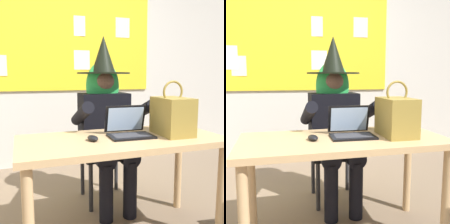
{
  "view_description": "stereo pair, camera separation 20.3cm",
  "coord_description": "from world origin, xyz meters",
  "views": [
    {
      "loc": [
        -0.44,
        -1.59,
        1.13
      ],
      "look_at": [
        0.21,
        0.31,
        0.85
      ],
      "focal_mm": 42.23,
      "sensor_mm": 36.0,
      "label": 1
    },
    {
      "loc": [
        -0.25,
        -1.65,
        1.13
      ],
      "look_at": [
        0.21,
        0.31,
        0.85
      ],
      "focal_mm": 42.23,
      "sensor_mm": 36.0,
      "label": 2
    }
  ],
  "objects": [
    {
      "name": "wall_back_bulletin",
      "position": [
        0.0,
        1.8,
        1.49
      ],
      "size": [
        5.44,
        1.98,
        2.96
      ],
      "color": "beige",
      "rests_on": "ground"
    },
    {
      "name": "desk_main",
      "position": [
        0.18,
        0.01,
        0.62
      ],
      "size": [
        1.37,
        0.65,
        0.72
      ],
      "rotation": [
        0.0,
        0.0,
        0.01
      ],
      "color": "tan",
      "rests_on": "ground"
    },
    {
      "name": "chair_at_desk",
      "position": [
        0.24,
        0.69,
        0.51
      ],
      "size": [
        0.42,
        0.42,
        0.91
      ],
      "rotation": [
        0.0,
        0.0,
        -1.58
      ],
      "color": "black",
      "rests_on": "ground"
    },
    {
      "name": "person_costumed",
      "position": [
        0.24,
        0.57,
        0.8
      ],
      "size": [
        0.59,
        0.69,
        1.47
      ],
      "rotation": [
        0.0,
        0.0,
        -1.57
      ],
      "color": "black",
      "rests_on": "ground"
    },
    {
      "name": "laptop",
      "position": [
        0.24,
        0.04,
        0.77
      ],
      "size": [
        0.3,
        0.26,
        0.2
      ],
      "rotation": [
        0.0,
        0.0,
        -0.03
      ],
      "color": "black",
      "rests_on": "desk_main"
    },
    {
      "name": "computer_mouse",
      "position": [
        -0.03,
        -0.02,
        0.74
      ],
      "size": [
        0.08,
        0.11,
        0.03
      ],
      "primitive_type": "ellipsoid",
      "rotation": [
        0.0,
        0.0,
        0.15
      ],
      "color": "black",
      "rests_on": "desk_main"
    },
    {
      "name": "handbag",
      "position": [
        0.54,
        -0.02,
        0.86
      ],
      "size": [
        0.2,
        0.3,
        0.38
      ],
      "rotation": [
        0.0,
        0.0,
        0.27
      ],
      "color": "olive",
      "rests_on": "desk_main"
    }
  ]
}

